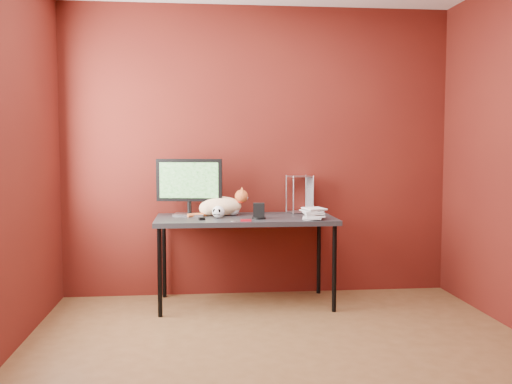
{
  "coord_description": "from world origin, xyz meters",
  "views": [
    {
      "loc": [
        -0.54,
        -3.4,
        1.33
      ],
      "look_at": [
        -0.08,
        1.15,
        0.98
      ],
      "focal_mm": 40.0,
      "sensor_mm": 36.0,
      "label": 1
    }
  ],
  "objects": [
    {
      "name": "book_stack",
      "position": [
        0.32,
        1.18,
        1.27
      ],
      "size": [
        0.2,
        0.24,
        1.04
      ],
      "rotation": [
        0.0,
        0.0,
        -0.01
      ],
      "color": "beige",
      "rests_on": "desk"
    },
    {
      "name": "washer",
      "position": [
        -0.27,
        1.08,
        0.75
      ],
      "size": [
        0.04,
        0.04,
        0.0
      ],
      "primitive_type": "cylinder",
      "color": "#B8B7BC",
      "rests_on": "desk"
    },
    {
      "name": "monitor",
      "position": [
        -0.62,
        1.5,
        1.02
      ],
      "size": [
        0.56,
        0.22,
        0.49
      ],
      "rotation": [
        0.0,
        0.0,
        -0.16
      ],
      "color": "#B8B7BC",
      "rests_on": "desk"
    },
    {
      "name": "cat",
      "position": [
        -0.35,
        1.48,
        0.84
      ],
      "size": [
        0.52,
        0.2,
        0.25
      ],
      "rotation": [
        0.0,
        0.0,
        0.01
      ],
      "color": "orange",
      "rests_on": "desk"
    },
    {
      "name": "wire_rack",
      "position": [
        0.37,
        1.64,
        0.92
      ],
      "size": [
        0.23,
        0.2,
        0.34
      ],
      "rotation": [
        0.0,
        0.0,
        0.25
      ],
      "color": "#B8B7BC",
      "rests_on": "desk"
    },
    {
      "name": "pocket_knife",
      "position": [
        -0.17,
        1.08,
        0.76
      ],
      "size": [
        0.09,
        0.03,
        0.02
      ],
      "primitive_type": "cube",
      "rotation": [
        0.0,
        0.0,
        -0.04
      ],
      "color": "#B00D1B",
      "rests_on": "desk"
    },
    {
      "name": "desk",
      "position": [
        -0.15,
        1.37,
        0.7
      ],
      "size": [
        1.5,
        0.7,
        0.75
      ],
      "color": "black",
      "rests_on": "ground"
    },
    {
      "name": "speaker",
      "position": [
        -0.05,
        1.23,
        0.81
      ],
      "size": [
        0.11,
        0.11,
        0.13
      ],
      "rotation": [
        0.0,
        0.0,
        -0.11
      ],
      "color": "black",
      "rests_on": "desk"
    },
    {
      "name": "room",
      "position": [
        0.0,
        0.0,
        1.45
      ],
      "size": [
        3.52,
        3.52,
        2.61
      ],
      "color": "brown",
      "rests_on": "ground"
    },
    {
      "name": "black_gadget",
      "position": [
        -0.52,
        1.19,
        0.76
      ],
      "size": [
        0.06,
        0.05,
        0.02
      ],
      "primitive_type": "cube",
      "rotation": [
        0.0,
        0.0,
        0.39
      ],
      "color": "black",
      "rests_on": "desk"
    },
    {
      "name": "skull_mug",
      "position": [
        -0.38,
        1.32,
        0.8
      ],
      "size": [
        0.11,
        0.11,
        0.1
      ],
      "rotation": [
        0.0,
        0.0,
        -0.37
      ],
      "color": "white",
      "rests_on": "desk"
    }
  ]
}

